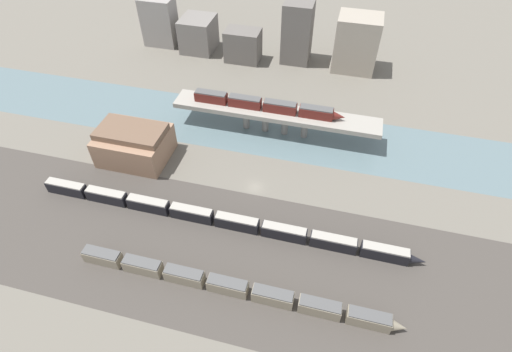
{
  "coord_description": "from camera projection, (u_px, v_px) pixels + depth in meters",
  "views": [
    {
      "loc": [
        19.87,
        -76.43,
        83.61
      ],
      "look_at": [
        0.0,
        1.19,
        3.34
      ],
      "focal_mm": 28.0,
      "sensor_mm": 36.0,
      "label": 1
    }
  ],
  "objects": [
    {
      "name": "railbed_yard",
      "position": [
        231.0,
        255.0,
        98.54
      ],
      "size": [
        280.0,
        42.0,
        0.01
      ],
      "primitive_type": "cube",
      "color": "#423D38",
      "rests_on": "ground"
    },
    {
      "name": "city_block_right",
      "position": [
        297.0,
        32.0,
        158.14
      ],
      "size": [
        11.26,
        10.79,
        23.95
      ],
      "primitive_type": "cube",
      "color": "#605B56",
      "rests_on": "ground"
    },
    {
      "name": "train_yard_mid",
      "position": [
        219.0,
        219.0,
        104.22
      ],
      "size": [
        102.85,
        2.68,
        3.85
      ],
      "color": "black",
      "rests_on": "ground"
    },
    {
      "name": "city_block_left",
      "position": [
        198.0,
        34.0,
        168.45
      ],
      "size": [
        13.3,
        14.4,
        13.66
      ],
      "primitive_type": "cube",
      "color": "slate",
      "rests_on": "ground"
    },
    {
      "name": "train_on_bridge",
      "position": [
        267.0,
        105.0,
        126.42
      ],
      "size": [
        48.64,
        3.17,
        3.47
      ],
      "color": "#5B1E19",
      "rests_on": "bridge"
    },
    {
      "name": "ground_plane",
      "position": [
        255.0,
        187.0,
        114.96
      ],
      "size": [
        400.0,
        400.0,
        0.0
      ],
      "primitive_type": "plane",
      "color": "#666056"
    },
    {
      "name": "bridge",
      "position": [
        275.0,
        114.0,
        128.0
      ],
      "size": [
        66.87,
        8.87,
        8.34
      ],
      "color": "gray",
      "rests_on": "ground"
    },
    {
      "name": "river_water",
      "position": [
        275.0,
        131.0,
        133.01
      ],
      "size": [
        320.0,
        26.12,
        0.01
      ],
      "primitive_type": "cube",
      "color": "slate",
      "rests_on": "ground"
    },
    {
      "name": "city_block_far_left",
      "position": [
        159.0,
        22.0,
        169.65
      ],
      "size": [
        13.93,
        8.58,
        19.88
      ],
      "primitive_type": "cube",
      "color": "gray",
      "rests_on": "ground"
    },
    {
      "name": "train_yard_near",
      "position": [
        233.0,
        287.0,
        90.34
      ],
      "size": [
        75.66,
        2.99,
        3.79
      ],
      "color": "gray",
      "rests_on": "ground"
    },
    {
      "name": "warehouse_building",
      "position": [
        134.0,
        144.0,
        120.62
      ],
      "size": [
        20.21,
        15.98,
        10.85
      ],
      "color": "#937056",
      "rests_on": "ground"
    },
    {
      "name": "city_block_center",
      "position": [
        243.0,
        45.0,
        162.17
      ],
      "size": [
        13.99,
        9.55,
        12.75
      ],
      "primitive_type": "cube",
      "color": "#605B56",
      "rests_on": "ground"
    },
    {
      "name": "city_block_far_right",
      "position": [
        356.0,
        43.0,
        154.54
      ],
      "size": [
        16.3,
        13.12,
        21.23
      ],
      "primitive_type": "cube",
      "color": "gray",
      "rests_on": "ground"
    }
  ]
}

